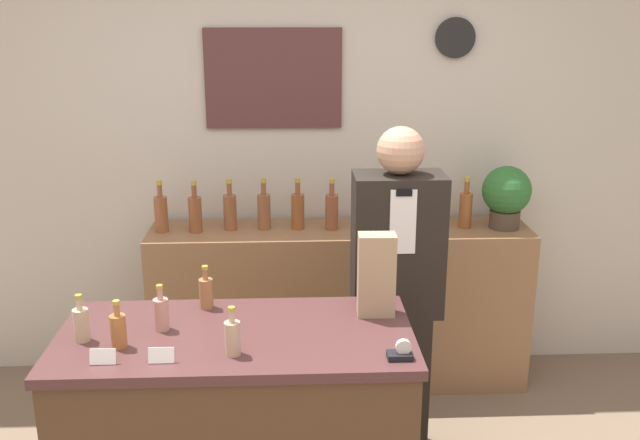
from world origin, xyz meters
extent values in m
cube|color=beige|center=(0.00, 2.00, 1.35)|extent=(5.20, 0.06, 2.70)
cube|color=#502D2C|center=(-0.12, 1.96, 1.75)|extent=(0.76, 0.02, 0.55)
cylinder|color=black|center=(0.89, 1.95, 1.97)|extent=(0.22, 0.03, 0.22)
cube|color=#8E6642|center=(0.24, 1.73, 0.47)|extent=(2.14, 0.43, 0.94)
cube|color=#4A2B2A|center=(-0.25, 0.42, 0.92)|extent=(1.36, 0.66, 0.04)
cube|color=black|center=(0.45, 1.00, 0.38)|extent=(0.31, 0.25, 0.76)
cube|color=black|center=(0.45, 1.00, 1.09)|extent=(0.41, 0.25, 0.66)
cube|color=white|center=(0.45, 0.88, 1.24)|extent=(0.12, 0.01, 0.29)
cube|color=black|center=(0.45, 0.87, 1.37)|extent=(0.07, 0.01, 0.03)
sphere|color=tan|center=(0.45, 1.00, 1.53)|extent=(0.21, 0.21, 0.21)
cylinder|color=#4C3D2D|center=(1.17, 1.71, 0.99)|extent=(0.17, 0.17, 0.10)
sphere|color=#2D6B2D|center=(1.17, 1.71, 1.16)|extent=(0.27, 0.27, 0.27)
cube|color=tan|center=(0.30, 0.57, 1.11)|extent=(0.15, 0.10, 0.34)
cube|color=black|center=(0.34, 0.19, 0.95)|extent=(0.09, 0.06, 0.02)
cylinder|color=silver|center=(0.36, 0.19, 0.99)|extent=(0.06, 0.02, 0.06)
cube|color=white|center=(-0.70, 0.19, 0.97)|extent=(0.09, 0.02, 0.06)
cube|color=white|center=(-0.49, 0.19, 0.97)|extent=(0.09, 0.02, 0.06)
cylinder|color=tan|center=(-0.82, 0.38, 1.00)|extent=(0.06, 0.06, 0.13)
cylinder|color=tan|center=(-0.82, 0.38, 1.09)|extent=(0.02, 0.02, 0.04)
cylinder|color=#B29933|center=(-0.82, 0.38, 1.12)|extent=(0.03, 0.03, 0.01)
cylinder|color=#A76632|center=(-0.67, 0.32, 1.00)|extent=(0.06, 0.06, 0.13)
cylinder|color=#A76632|center=(-0.67, 0.32, 1.09)|extent=(0.02, 0.02, 0.04)
cylinder|color=#B29933|center=(-0.67, 0.32, 1.12)|extent=(0.03, 0.03, 0.01)
cylinder|color=tan|center=(-0.54, 0.46, 1.00)|extent=(0.06, 0.06, 0.13)
cylinder|color=tan|center=(-0.54, 0.46, 1.09)|extent=(0.02, 0.02, 0.04)
cylinder|color=#B29933|center=(-0.54, 0.46, 1.12)|extent=(0.03, 0.03, 0.01)
cylinder|color=#9D673D|center=(-0.39, 0.66, 1.00)|extent=(0.06, 0.06, 0.13)
cylinder|color=#9D673D|center=(-0.39, 0.66, 1.09)|extent=(0.02, 0.02, 0.04)
cylinder|color=#B29933|center=(-0.39, 0.66, 1.12)|extent=(0.03, 0.03, 0.01)
cylinder|color=tan|center=(-0.25, 0.24, 1.00)|extent=(0.06, 0.06, 0.13)
cylinder|color=tan|center=(-0.25, 0.24, 1.09)|extent=(0.02, 0.02, 0.04)
cylinder|color=#B29933|center=(-0.25, 0.24, 1.12)|extent=(0.03, 0.03, 0.01)
cylinder|color=brown|center=(-0.75, 1.72, 1.04)|extent=(0.07, 0.07, 0.20)
cylinder|color=brown|center=(-0.75, 1.72, 1.17)|extent=(0.03, 0.03, 0.07)
cylinder|color=#B29933|center=(-0.75, 1.72, 1.22)|extent=(0.03, 0.03, 0.02)
cylinder|color=brown|center=(-0.56, 1.71, 1.04)|extent=(0.07, 0.07, 0.20)
cylinder|color=brown|center=(-0.56, 1.71, 1.17)|extent=(0.03, 0.03, 0.07)
cylinder|color=#B29933|center=(-0.56, 1.71, 1.22)|extent=(0.03, 0.03, 0.02)
cylinder|color=brown|center=(-0.37, 1.74, 1.04)|extent=(0.07, 0.07, 0.20)
cylinder|color=brown|center=(-0.37, 1.74, 1.17)|extent=(0.03, 0.03, 0.07)
cylinder|color=#B29933|center=(-0.37, 1.74, 1.22)|extent=(0.03, 0.03, 0.02)
cylinder|color=brown|center=(-0.18, 1.74, 1.04)|extent=(0.07, 0.07, 0.20)
cylinder|color=brown|center=(-0.18, 1.74, 1.17)|extent=(0.03, 0.03, 0.07)
cylinder|color=#B29933|center=(-0.18, 1.74, 1.22)|extent=(0.03, 0.03, 0.02)
cylinder|color=brown|center=(0.01, 1.74, 1.04)|extent=(0.07, 0.07, 0.20)
cylinder|color=brown|center=(0.01, 1.74, 1.17)|extent=(0.03, 0.03, 0.07)
cylinder|color=#B29933|center=(0.01, 1.74, 1.22)|extent=(0.03, 0.03, 0.02)
cylinder|color=brown|center=(0.20, 1.72, 1.04)|extent=(0.07, 0.07, 0.20)
cylinder|color=brown|center=(0.20, 1.72, 1.17)|extent=(0.03, 0.03, 0.07)
cylinder|color=#B29933|center=(0.20, 1.72, 1.22)|extent=(0.03, 0.03, 0.02)
cylinder|color=brown|center=(0.38, 1.74, 1.04)|extent=(0.07, 0.07, 0.20)
cylinder|color=brown|center=(0.38, 1.74, 1.17)|extent=(0.03, 0.03, 0.07)
cylinder|color=#B29933|center=(0.38, 1.74, 1.22)|extent=(0.03, 0.03, 0.02)
cylinder|color=brown|center=(0.57, 1.72, 1.04)|extent=(0.07, 0.07, 0.20)
cylinder|color=brown|center=(0.57, 1.72, 1.17)|extent=(0.03, 0.03, 0.07)
cylinder|color=#B29933|center=(0.57, 1.72, 1.22)|extent=(0.03, 0.03, 0.02)
cylinder|color=brown|center=(0.76, 1.72, 1.04)|extent=(0.07, 0.07, 0.20)
cylinder|color=brown|center=(0.76, 1.72, 1.17)|extent=(0.03, 0.03, 0.07)
cylinder|color=#B29933|center=(0.76, 1.72, 1.22)|extent=(0.03, 0.03, 0.02)
cylinder|color=brown|center=(0.95, 1.73, 1.04)|extent=(0.07, 0.07, 0.20)
cylinder|color=brown|center=(0.95, 1.73, 1.17)|extent=(0.03, 0.03, 0.07)
cylinder|color=#B29933|center=(0.95, 1.73, 1.22)|extent=(0.03, 0.03, 0.02)
camera|label=1|loc=(-0.04, -2.08, 2.14)|focal=40.00mm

